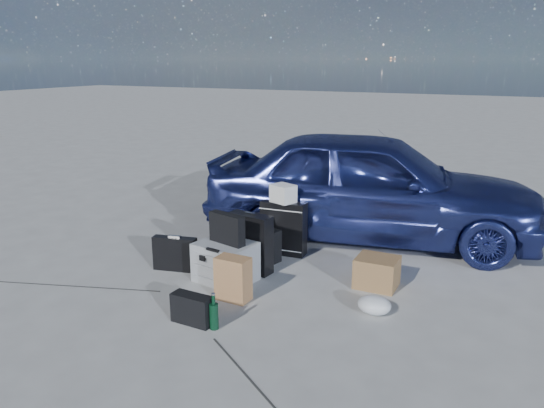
{
  "coord_description": "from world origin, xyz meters",
  "views": [
    {
      "loc": [
        2.23,
        -3.81,
        2.07
      ],
      "look_at": [
        -0.04,
        0.85,
        0.65
      ],
      "focal_mm": 35.0,
      "sensor_mm": 36.0,
      "label": 1
    }
  ],
  "objects_px": {
    "pelican_case": "(226,262)",
    "suitcase_left": "(250,243)",
    "duffel_bag": "(248,242)",
    "suitcase_right": "(284,228)",
    "car": "(371,185)",
    "green_bottle": "(214,312)",
    "briefcase": "(175,254)",
    "cardboard_box": "(377,272)"
  },
  "relations": [
    {
      "from": "car",
      "to": "suitcase_left",
      "type": "height_order",
      "value": "car"
    },
    {
      "from": "pelican_case",
      "to": "suitcase_left",
      "type": "height_order",
      "value": "suitcase_left"
    },
    {
      "from": "pelican_case",
      "to": "duffel_bag",
      "type": "height_order",
      "value": "pelican_case"
    },
    {
      "from": "suitcase_right",
      "to": "pelican_case",
      "type": "bearing_deg",
      "value": -106.23
    },
    {
      "from": "briefcase",
      "to": "green_bottle",
      "type": "xyz_separation_m",
      "value": [
        1.0,
        -0.86,
        -0.03
      ]
    },
    {
      "from": "green_bottle",
      "to": "pelican_case",
      "type": "bearing_deg",
      "value": 115.13
    },
    {
      "from": "briefcase",
      "to": "green_bottle",
      "type": "height_order",
      "value": "briefcase"
    },
    {
      "from": "pelican_case",
      "to": "suitcase_right",
      "type": "height_order",
      "value": "suitcase_right"
    },
    {
      "from": "duffel_bag",
      "to": "green_bottle",
      "type": "relative_size",
      "value": 2.4
    },
    {
      "from": "duffel_bag",
      "to": "pelican_case",
      "type": "bearing_deg",
      "value": -67.42
    },
    {
      "from": "cardboard_box",
      "to": "green_bottle",
      "type": "height_order",
      "value": "green_bottle"
    },
    {
      "from": "duffel_bag",
      "to": "cardboard_box",
      "type": "bearing_deg",
      "value": 8.95
    },
    {
      "from": "car",
      "to": "suitcase_right",
      "type": "xyz_separation_m",
      "value": [
        -0.7,
        -0.92,
        -0.35
      ]
    },
    {
      "from": "suitcase_right",
      "to": "green_bottle",
      "type": "xyz_separation_m",
      "value": [
        0.21,
        -1.78,
        -0.15
      ]
    },
    {
      "from": "duffel_bag",
      "to": "cardboard_box",
      "type": "distance_m",
      "value": 1.45
    },
    {
      "from": "briefcase",
      "to": "duffel_bag",
      "type": "height_order",
      "value": "same"
    },
    {
      "from": "suitcase_left",
      "to": "green_bottle",
      "type": "xyz_separation_m",
      "value": [
        0.31,
        -1.18,
        -0.15
      ]
    },
    {
      "from": "car",
      "to": "duffel_bag",
      "type": "xyz_separation_m",
      "value": [
        -0.98,
        -1.21,
        -0.47
      ]
    },
    {
      "from": "car",
      "to": "green_bottle",
      "type": "height_order",
      "value": "car"
    },
    {
      "from": "suitcase_right",
      "to": "car",
      "type": "bearing_deg",
      "value": 48.49
    },
    {
      "from": "cardboard_box",
      "to": "car",
      "type": "bearing_deg",
      "value": 108.85
    },
    {
      "from": "suitcase_right",
      "to": "cardboard_box",
      "type": "bearing_deg",
      "value": -24.16
    },
    {
      "from": "duffel_bag",
      "to": "green_bottle",
      "type": "height_order",
      "value": "duffel_bag"
    },
    {
      "from": "suitcase_left",
      "to": "duffel_bag",
      "type": "xyz_separation_m",
      "value": [
        -0.2,
        0.3,
        -0.12
      ]
    },
    {
      "from": "car",
      "to": "suitcase_left",
      "type": "distance_m",
      "value": 1.74
    },
    {
      "from": "pelican_case",
      "to": "suitcase_left",
      "type": "distance_m",
      "value": 0.35
    },
    {
      "from": "car",
      "to": "duffel_bag",
      "type": "distance_m",
      "value": 1.63
    },
    {
      "from": "car",
      "to": "suitcase_right",
      "type": "height_order",
      "value": "car"
    },
    {
      "from": "car",
      "to": "duffel_bag",
      "type": "height_order",
      "value": "car"
    },
    {
      "from": "duffel_bag",
      "to": "suitcase_right",
      "type": "bearing_deg",
      "value": 59.36
    },
    {
      "from": "suitcase_left",
      "to": "pelican_case",
      "type": "bearing_deg",
      "value": -99.18
    },
    {
      "from": "suitcase_right",
      "to": "cardboard_box",
      "type": "xyz_separation_m",
      "value": [
        1.15,
        -0.41,
        -0.15
      ]
    },
    {
      "from": "car",
      "to": "suitcase_right",
      "type": "distance_m",
      "value": 1.21
    },
    {
      "from": "green_bottle",
      "to": "car",
      "type": "bearing_deg",
      "value": 79.86
    },
    {
      "from": "suitcase_left",
      "to": "car",
      "type": "bearing_deg",
      "value": 70.81
    },
    {
      "from": "briefcase",
      "to": "cardboard_box",
      "type": "relative_size",
      "value": 1.18
    },
    {
      "from": "suitcase_left",
      "to": "green_bottle",
      "type": "height_order",
      "value": "suitcase_left"
    },
    {
      "from": "briefcase",
      "to": "suitcase_left",
      "type": "bearing_deg",
      "value": 12.23
    },
    {
      "from": "suitcase_left",
      "to": "cardboard_box",
      "type": "relative_size",
      "value": 1.56
    },
    {
      "from": "duffel_bag",
      "to": "briefcase",
      "type": "bearing_deg",
      "value": -114.79
    },
    {
      "from": "suitcase_left",
      "to": "suitcase_right",
      "type": "height_order",
      "value": "suitcase_left"
    },
    {
      "from": "green_bottle",
      "to": "suitcase_right",
      "type": "bearing_deg",
      "value": 96.89
    }
  ]
}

